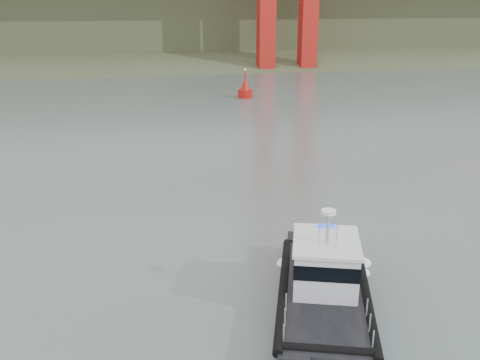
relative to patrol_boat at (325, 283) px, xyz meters
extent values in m
plane|color=#475550|center=(-1.56, 3.86, -1.21)|extent=(400.00, 400.00, 0.00)
cube|color=#343F24|center=(-1.56, 95.86, -1.21)|extent=(500.00, 44.72, 16.25)
cube|color=#343F24|center=(-1.56, 123.86, 4.79)|extent=(500.00, 70.00, 18.00)
cube|color=#343F24|center=(-1.56, 148.86, 9.79)|extent=(500.00, 60.00, 16.00)
cube|color=black|center=(-1.21, 0.24, -0.83)|extent=(4.20, 9.84, 1.09)
cube|color=black|center=(1.12, -0.52, -0.83)|extent=(4.20, 9.84, 1.09)
cube|color=black|center=(-0.19, -0.57, -0.40)|extent=(6.11, 9.31, 0.23)
cube|color=silver|center=(0.09, 0.29, 0.75)|extent=(3.59, 3.94, 2.08)
cube|color=black|center=(0.09, 0.29, 1.13)|extent=(3.66, 4.01, 0.68)
cube|color=silver|center=(0.09, 0.29, 1.87)|extent=(3.82, 4.17, 0.14)
cylinder|color=#92959A|center=(0.01, 0.03, 2.61)|extent=(0.14, 0.14, 1.63)
cylinder|color=white|center=(0.01, 0.03, 3.38)|extent=(0.63, 0.63, 0.16)
cylinder|color=#A4110B|center=(7.02, 51.88, -0.77)|extent=(2.00, 2.00, 1.33)
cone|color=#A4110B|center=(7.02, 51.88, 0.57)|extent=(1.56, 1.56, 2.00)
cylinder|color=#A4110B|center=(7.02, 51.88, 1.90)|extent=(0.18, 0.18, 1.11)
sphere|color=#E5D87F|center=(7.02, 51.88, 2.57)|extent=(0.33, 0.33, 0.33)
camera|label=1|loc=(-7.69, -19.80, 12.04)|focal=40.00mm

